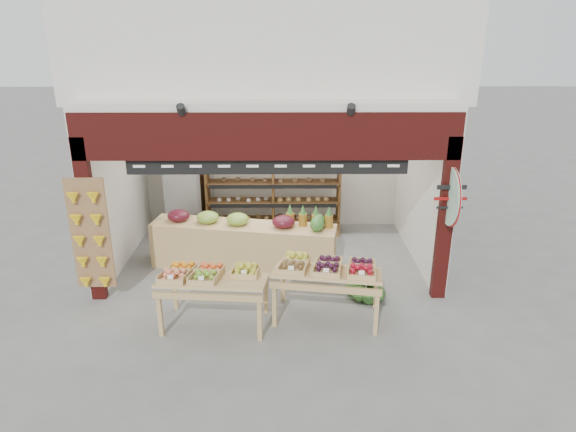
% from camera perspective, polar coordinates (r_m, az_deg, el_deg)
% --- Properties ---
extents(ground, '(60.00, 60.00, 0.00)m').
position_cam_1_polar(ground, '(9.42, -1.94, -5.81)').
color(ground, '#62625E').
rests_on(ground, ground).
extents(shop_structure, '(6.36, 5.12, 5.40)m').
position_cam_1_polar(shop_structure, '(10.07, -1.99, 19.03)').
color(shop_structure, silver).
rests_on(shop_structure, ground).
extents(banana_board, '(0.60, 0.15, 1.80)m').
position_cam_1_polar(banana_board, '(8.43, -21.14, -2.20)').
color(banana_board, '#926742').
rests_on(banana_board, ground).
extents(gift_sign, '(0.04, 0.93, 0.92)m').
position_cam_1_polar(gift_sign, '(8.09, 17.59, 2.10)').
color(gift_sign, '#C2F4D5').
rests_on(gift_sign, ground).
extents(back_shelving, '(2.76, 0.45, 1.73)m').
position_cam_1_polar(back_shelving, '(10.58, -1.66, 3.68)').
color(back_shelving, brown).
rests_on(back_shelving, ground).
extents(refrigerator, '(0.97, 0.97, 1.98)m').
position_cam_1_polar(refrigerator, '(10.92, -10.91, 3.16)').
color(refrigerator, silver).
rests_on(refrigerator, ground).
extents(cardboard_stack, '(1.02, 0.79, 0.65)m').
position_cam_1_polar(cardboard_stack, '(9.86, -11.32, -3.45)').
color(cardboard_stack, white).
rests_on(cardboard_stack, ground).
extents(mid_counter, '(3.38, 1.21, 1.05)m').
position_cam_1_polar(mid_counter, '(9.32, -5.02, -3.10)').
color(mid_counter, tan).
rests_on(mid_counter, ground).
extents(display_table_left, '(1.60, 0.98, 0.99)m').
position_cam_1_polar(display_table_left, '(7.53, -9.01, -6.68)').
color(display_table_left, tan).
rests_on(display_table_left, ground).
extents(display_table_right, '(1.70, 1.12, 1.01)m').
position_cam_1_polar(display_table_right, '(7.60, 4.43, -5.92)').
color(display_table_right, tan).
rests_on(display_table_right, ground).
extents(watermelon_pile, '(0.63, 0.65, 0.50)m').
position_cam_1_polar(watermelon_pile, '(8.48, 8.52, -7.75)').
color(watermelon_pile, '#20511B').
rests_on(watermelon_pile, ground).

